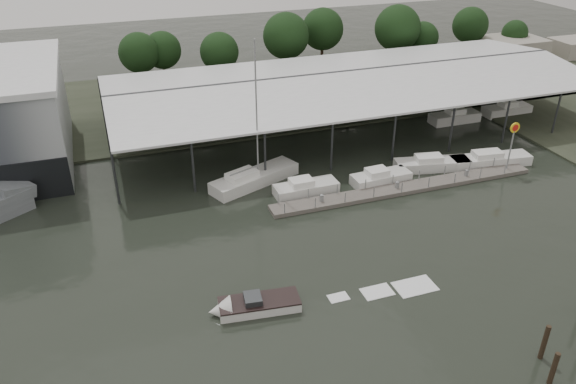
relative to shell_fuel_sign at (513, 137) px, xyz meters
name	(u,v)px	position (x,y,z in m)	size (l,w,h in m)	color
ground	(299,279)	(-27.00, -9.99, -3.93)	(200.00, 200.00, 0.00)	black
land_strip_far	(194,102)	(-27.00, 32.01, -3.83)	(140.00, 30.00, 0.30)	#373C2D
covered_boat_shed	(350,76)	(-10.00, 18.01, 2.20)	(58.24, 24.00, 6.96)	silver
floating_dock	(406,188)	(-12.00, 0.01, -3.72)	(28.00, 2.00, 1.40)	#5E5A53
shell_fuel_sign	(513,137)	(0.00, 0.00, 0.00)	(1.10, 0.18, 5.55)	gray
distant_commercial_buildings	(531,49)	(32.03, 34.70, -2.08)	(22.00, 8.00, 4.00)	gray
white_sailboat	(253,178)	(-25.88, 6.19, -3.26)	(9.87, 6.02, 14.68)	silver
speedboat_underway	(252,306)	(-31.36, -12.24, -3.53)	(17.43, 4.10, 2.00)	silver
moored_cruiser_0	(305,188)	(-21.64, 2.60, -3.31)	(6.35, 2.35, 1.70)	silver
moored_cruiser_1	(380,178)	(-13.72, 2.15, -3.31)	(6.20, 2.50, 1.70)	silver
moored_cruiser_2	(432,164)	(-7.09, 3.21, -3.31)	(8.19, 3.76, 1.70)	silver
moored_cruiser_3	(490,160)	(-0.63, 2.03, -3.31)	(8.99, 3.40, 1.70)	silver
horizon_tree_line	(327,36)	(-4.68, 38.02, 2.23)	(67.58, 12.18, 10.64)	black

